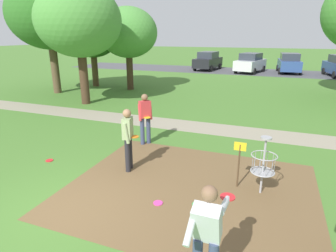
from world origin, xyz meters
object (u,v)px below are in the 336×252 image
(frisbee_mid_grass, at_px, (158,203))
(parked_car_center_right, at_px, (289,63))
(disc_golf_basket, at_px, (261,163))
(tree_far_left, at_px, (79,21))
(tree_mid_left, at_px, (128,33))
(parked_car_center_left, at_px, (250,63))
(player_waiting_left, at_px, (145,116))
(tree_mid_right, at_px, (49,15))
(player_throwing, at_px, (128,136))
(parked_car_leftmost, at_px, (208,61))
(frisbee_by_tee, at_px, (49,160))
(tree_near_right, at_px, (92,35))
(frisbee_near_basket, at_px, (198,204))
(player_foreground_watching, at_px, (207,236))

(frisbee_mid_grass, distance_m, parked_car_center_right, 25.11)
(disc_golf_basket, height_order, tree_far_left, tree_far_left)
(tree_mid_left, xyz_separation_m, parked_car_center_left, (6.61, 11.99, -2.70))
(player_waiting_left, relative_size, tree_mid_right, 0.26)
(player_throwing, distance_m, parked_car_leftmost, 23.57)
(tree_mid_left, xyz_separation_m, parked_car_center_right, (10.09, 13.07, -2.70))
(disc_golf_basket, height_order, frisbee_by_tee, disc_golf_basket)
(disc_golf_basket, distance_m, tree_mid_right, 15.53)
(tree_mid_right, xyz_separation_m, parked_car_leftmost, (6.06, 15.38, -3.70))
(player_waiting_left, distance_m, tree_near_right, 12.37)
(disc_golf_basket, distance_m, frisbee_near_basket, 1.72)
(frisbee_mid_grass, relative_size, tree_mid_left, 0.04)
(disc_golf_basket, bearing_deg, player_foreground_watching, -99.26)
(player_waiting_left, distance_m, parked_car_leftmost, 21.61)
(frisbee_near_basket, xyz_separation_m, tree_mid_right, (-11.61, 8.92, 4.61))
(tree_far_left, xyz_separation_m, parked_car_leftmost, (2.55, 17.23, -3.24))
(player_foreground_watching, distance_m, parked_car_center_right, 26.81)
(frisbee_mid_grass, height_order, tree_mid_left, tree_mid_left)
(player_foreground_watching, relative_size, frisbee_mid_grass, 8.14)
(player_waiting_left, distance_m, tree_far_left, 7.61)
(player_waiting_left, xyz_separation_m, tree_mid_right, (-9.01, 6.03, 3.65))
(player_waiting_left, height_order, parked_car_center_right, parked_car_center_right)
(tree_mid_right, bearing_deg, tree_mid_left, 35.00)
(player_foreground_watching, distance_m, player_waiting_left, 5.98)
(frisbee_near_basket, bearing_deg, tree_mid_left, 124.07)
(disc_golf_basket, relative_size, parked_car_center_right, 0.32)
(disc_golf_basket, bearing_deg, tree_far_left, 146.82)
(tree_near_right, bearing_deg, parked_car_center_left, 50.88)
(disc_golf_basket, bearing_deg, frisbee_mid_grass, -147.63)
(player_waiting_left, bearing_deg, tree_mid_right, 146.20)
(tree_far_left, bearing_deg, disc_golf_basket, -33.18)
(player_waiting_left, bearing_deg, parked_car_leftmost, 97.84)
(player_throwing, distance_m, tree_far_left, 9.07)
(frisbee_near_basket, distance_m, tree_mid_right, 15.35)
(tree_near_right, height_order, parked_car_center_right, tree_near_right)
(tree_near_right, height_order, tree_mid_right, tree_mid_right)
(tree_near_right, distance_m, tree_far_left, 5.49)
(player_throwing, xyz_separation_m, tree_near_right, (-8.56, 10.87, 2.55))
(tree_near_right, xyz_separation_m, tree_far_left, (2.65, -4.77, 0.65))
(tree_near_right, bearing_deg, tree_far_left, -60.95)
(disc_golf_basket, height_order, parked_car_center_right, parked_car_center_right)
(player_foreground_watching, relative_size, player_waiting_left, 1.00)
(player_foreground_watching, distance_m, tree_far_left, 13.09)
(player_foreground_watching, height_order, parked_car_center_left, parked_car_center_left)
(tree_mid_right, xyz_separation_m, parked_car_center_left, (10.40, 14.65, -3.70))
(frisbee_by_tee, xyz_separation_m, parked_car_leftmost, (-0.89, 23.67, 0.91))
(parked_car_leftmost, relative_size, parked_car_center_left, 0.97)
(tree_mid_right, bearing_deg, tree_near_right, 73.56)
(tree_mid_right, xyz_separation_m, parked_car_center_right, (13.88, 15.72, -3.70))
(frisbee_by_tee, distance_m, frisbee_mid_grass, 3.94)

